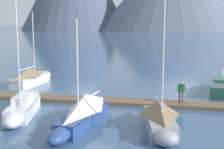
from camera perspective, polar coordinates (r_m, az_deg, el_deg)
ground_plane at (r=22.83m, az=-3.25°, el=-7.43°), size 700.00×700.00×0.00m
dock at (r=26.52m, az=-0.93°, el=-4.66°), size 22.50×2.20×0.30m
sailboat_nearest_berth at (r=34.51m, az=-13.88°, el=-0.36°), size 1.95×6.83×7.48m
sailboat_second_berth at (r=23.32m, az=-15.56°, el=-5.86°), size 2.80×6.20×8.14m
sailboat_mid_dock_port at (r=20.88m, az=-5.24°, el=-6.53°), size 2.01×7.57×6.74m
sailboat_mid_dock_starboard at (r=20.14m, az=8.35°, el=-7.38°), size 2.68×5.87×8.05m
sailboat_far_berth at (r=31.75m, az=18.77°, el=-1.90°), size 2.64×6.88×7.79m
person_on_dock at (r=25.79m, az=12.02°, el=-2.74°), size 0.58×0.28×1.69m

